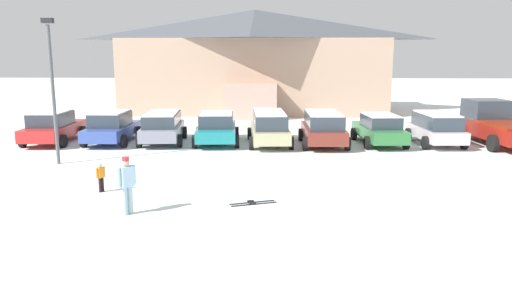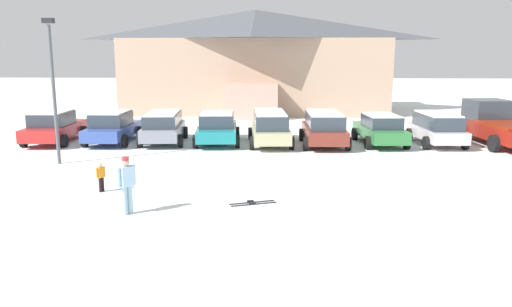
# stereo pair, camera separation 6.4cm
# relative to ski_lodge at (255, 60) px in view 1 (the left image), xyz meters

# --- Properties ---
(ground) EXTENTS (160.00, 160.00, 0.00)m
(ground) POSITION_rel_ski_lodge_xyz_m (-0.25, -28.56, -3.93)
(ground) COLOR silver
(ski_lodge) EXTENTS (20.27, 11.19, 7.77)m
(ski_lodge) POSITION_rel_ski_lodge_xyz_m (0.00, 0.00, 0.00)
(ski_lodge) COLOR tan
(ski_lodge) RESTS_ON ground
(parked_red_sedan) EXTENTS (2.32, 4.60, 1.62)m
(parked_red_sedan) POSITION_rel_ski_lodge_xyz_m (-9.77, -14.91, -3.11)
(parked_red_sedan) COLOR red
(parked_red_sedan) RESTS_ON ground
(parked_blue_hatchback) EXTENTS (2.21, 4.47, 1.62)m
(parked_blue_hatchback) POSITION_rel_ski_lodge_xyz_m (-6.77, -14.83, -3.12)
(parked_blue_hatchback) COLOR #344C9A
(parked_blue_hatchback) RESTS_ON ground
(parked_grey_wagon) EXTENTS (2.44, 4.41, 1.57)m
(parked_grey_wagon) POSITION_rel_ski_lodge_xyz_m (-4.16, -14.79, -3.08)
(parked_grey_wagon) COLOR gray
(parked_grey_wagon) RESTS_ON ground
(parked_teal_hatchback) EXTENTS (2.50, 4.50, 1.58)m
(parked_teal_hatchback) POSITION_rel_ski_lodge_xyz_m (-1.41, -14.83, -3.13)
(parked_teal_hatchback) COLOR teal
(parked_teal_hatchback) RESTS_ON ground
(parked_beige_suv) EXTENTS (2.36, 4.85, 1.66)m
(parked_beige_suv) POSITION_rel_ski_lodge_xyz_m (1.26, -15.03, -3.04)
(parked_beige_suv) COLOR tan
(parked_beige_suv) RESTS_ON ground
(parked_maroon_van) EXTENTS (2.29, 4.35, 1.66)m
(parked_maroon_van) POSITION_rel_ski_lodge_xyz_m (3.93, -15.24, -3.04)
(parked_maroon_van) COLOR maroon
(parked_maroon_van) RESTS_ON ground
(parked_green_coupe) EXTENTS (2.35, 4.49, 1.53)m
(parked_green_coupe) POSITION_rel_ski_lodge_xyz_m (6.77, -14.85, -3.15)
(parked_green_coupe) COLOR #2E7339
(parked_green_coupe) RESTS_ON ground
(parked_silver_wagon) EXTENTS (2.25, 4.20, 1.60)m
(parked_silver_wagon) POSITION_rel_ski_lodge_xyz_m (9.57, -14.83, -3.07)
(parked_silver_wagon) COLOR beige
(parked_silver_wagon) RESTS_ON ground
(pickup_truck) EXTENTS (2.89, 6.04, 2.15)m
(pickup_truck) POSITION_rel_ski_lodge_xyz_m (12.58, -14.48, -2.94)
(pickup_truck) COLOR maroon
(pickup_truck) RESTS_ON ground
(skier_child_in_orange_jacket) EXTENTS (0.24, 0.33, 0.99)m
(skier_child_in_orange_jacket) POSITION_rel_ski_lodge_xyz_m (-4.23, -23.95, -3.37)
(skier_child_in_orange_jacket) COLOR black
(skier_child_in_orange_jacket) RESTS_ON ground
(skier_adult_in_blue_parka) EXTENTS (0.43, 0.51, 1.67)m
(skier_adult_in_blue_parka) POSITION_rel_ski_lodge_xyz_m (-2.68, -26.23, -2.99)
(skier_adult_in_blue_parka) COLOR #97B8C6
(skier_adult_in_blue_parka) RESTS_ON ground
(pair_of_skis) EXTENTS (1.45, 0.75, 0.08)m
(pair_of_skis) POSITION_rel_ski_lodge_xyz_m (0.82, -25.11, -3.91)
(pair_of_skis) COLOR black
(pair_of_skis) RESTS_ON ground
(lamp_post) EXTENTS (0.44, 0.24, 5.86)m
(lamp_post) POSITION_rel_ski_lodge_xyz_m (-7.44, -19.79, -0.65)
(lamp_post) COLOR #515459
(lamp_post) RESTS_ON ground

